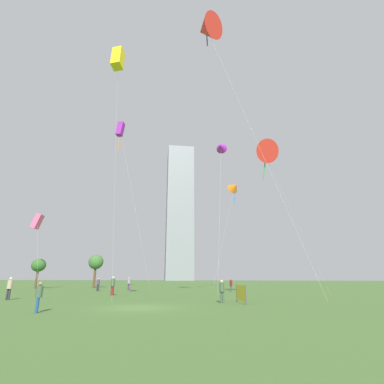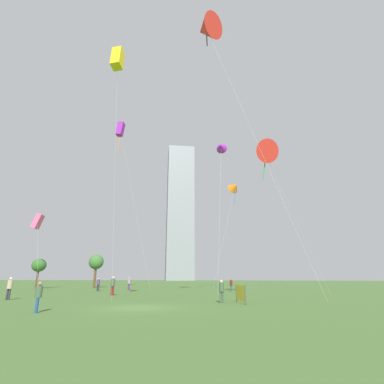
# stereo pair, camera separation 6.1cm
# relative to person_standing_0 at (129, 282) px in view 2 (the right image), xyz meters

# --- Properties ---
(ground) EXTENTS (280.00, 280.00, 0.00)m
(ground) POSITION_rel_person_standing_0_xyz_m (10.06, -23.16, -1.04)
(ground) COLOR #476B30
(person_standing_0) EXTENTS (0.40, 0.40, 1.79)m
(person_standing_0) POSITION_rel_person_standing_0_xyz_m (0.00, 0.00, 0.00)
(person_standing_0) COLOR #593372
(person_standing_0) RESTS_ON ground
(person_standing_1) EXTENTS (0.41, 0.41, 1.86)m
(person_standing_1) POSITION_rel_person_standing_0_xyz_m (3.19, -12.24, 0.04)
(person_standing_1) COLOR maroon
(person_standing_1) RESTS_ON ground
(person_standing_2) EXTENTS (0.38, 0.38, 1.70)m
(person_standing_2) POSITION_rel_person_standing_0_xyz_m (-2.64, -4.21, -0.06)
(person_standing_2) COLOR #2D2D33
(person_standing_2) RESTS_ON ground
(person_standing_3) EXTENTS (0.36, 0.36, 1.61)m
(person_standing_3) POSITION_rel_person_standing_0_xyz_m (14.97, -19.09, -0.11)
(person_standing_3) COLOR #3F593F
(person_standing_3) RESTS_ON ground
(person_standing_4) EXTENTS (0.35, 0.35, 1.58)m
(person_standing_4) POSITION_rel_person_standing_0_xyz_m (5.73, -26.70, -0.13)
(person_standing_4) COLOR #1E478C
(person_standing_4) RESTS_ON ground
(person_standing_5) EXTENTS (0.36, 0.36, 1.60)m
(person_standing_5) POSITION_rel_person_standing_0_xyz_m (14.95, -1.65, -0.11)
(person_standing_5) COLOR #3F593F
(person_standing_5) RESTS_ON ground
(person_standing_6) EXTENTS (0.40, 0.40, 1.80)m
(person_standing_6) POSITION_rel_person_standing_0_xyz_m (-2.66, -19.35, 0.01)
(person_standing_6) COLOR #2D2D33
(person_standing_6) RESTS_ON ground
(kite_flying_0) EXTENTS (5.99, 4.92, 11.26)m
(kite_flying_0) POSITION_rel_person_standing_0_xyz_m (-14.22, -3.16, 8.96)
(kite_flying_0) COLOR silver
(kite_flying_0) RESTS_ON ground
(kite_flying_1) EXTENTS (1.82, 5.82, 19.20)m
(kite_flying_1) POSITION_rel_person_standing_0_xyz_m (7.76, -24.33, 17.11)
(kite_flying_1) COLOR silver
(kite_flying_1) RESTS_ON ground
(kite_flying_2) EXTENTS (5.45, 4.60, 26.07)m
(kite_flying_2) POSITION_rel_person_standing_0_xyz_m (-1.91, -3.00, 23.74)
(kite_flying_2) COLOR silver
(kite_flying_2) RESTS_ON ground
(kite_flying_3) EXTENTS (10.44, 3.64, 27.62)m
(kite_flying_3) POSITION_rel_person_standing_0_xyz_m (14.18, -18.55, 25.03)
(kite_flying_3) COLOR silver
(kite_flying_3) RESTS_ON ground
(kite_flying_4) EXTENTS (5.45, 2.76, 18.22)m
(kite_flying_4) POSITION_rel_person_standing_0_xyz_m (15.86, 6.73, 16.02)
(kite_flying_4) COLOR silver
(kite_flying_4) RESTS_ON ground
(kite_flying_5) EXTENTS (8.33, 8.29, 16.24)m
(kite_flying_5) POSITION_rel_person_standing_0_xyz_m (19.40, -12.50, 13.68)
(kite_flying_5) COLOR silver
(kite_flying_5) RESTS_ON ground
(kite_flying_6) EXTENTS (1.55, 3.51, 19.23)m
(kite_flying_6) POSITION_rel_person_standing_0_xyz_m (14.53, -6.66, 17.45)
(kite_flying_6) COLOR silver
(kite_flying_6) RESTS_ON ground
(park_tree_0) EXTENTS (2.24, 2.24, 4.72)m
(park_tree_0) POSITION_rel_person_standing_0_xyz_m (-16.77, 1.94, 2.58)
(park_tree_0) COLOR brown
(park_tree_0) RESTS_ON ground
(park_tree_1) EXTENTS (2.50, 2.50, 5.63)m
(park_tree_1) POSITION_rel_person_standing_0_xyz_m (-8.80, 6.07, 3.23)
(park_tree_1) COLOR brown
(park_tree_1) RESTS_ON ground
(distant_highrise_0) EXTENTS (18.98, 20.71, 74.10)m
(distant_highrise_0) POSITION_rel_person_standing_0_xyz_m (-17.07, 110.60, 36.01)
(distant_highrise_0) COLOR gray
(distant_highrise_0) RESTS_ON ground
(event_banner) EXTENTS (0.75, 2.51, 1.30)m
(event_banner) POSITION_rel_person_standing_0_xyz_m (16.35, -19.04, -0.34)
(event_banner) COLOR #4C4C4C
(event_banner) RESTS_ON ground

